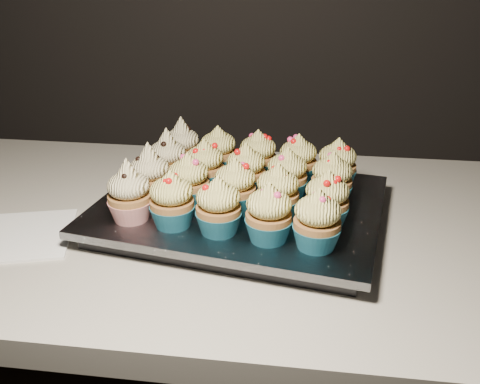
{
  "coord_description": "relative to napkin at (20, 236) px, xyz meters",
  "views": [
    {
      "loc": [
        0.29,
        0.96,
        1.3
      ],
      "look_at": [
        0.19,
        1.69,
        0.95
      ],
      "focal_mm": 40.0,
      "sensor_mm": 36.0,
      "label": 1
    }
  ],
  "objects": [
    {
      "name": "cupcake_0",
      "position": [
        0.17,
        0.02,
        0.07
      ],
      "size": [
        0.06,
        0.06,
        0.1
      ],
      "color": "#A61718",
      "rests_on": "foil_lining"
    },
    {
      "name": "cupcake_2",
      "position": [
        0.3,
        -0.01,
        0.07
      ],
      "size": [
        0.06,
        0.06,
        0.08
      ],
      "color": "#1C6A85",
      "rests_on": "foil_lining"
    },
    {
      "name": "cupcake_10",
      "position": [
        0.19,
        0.15,
        0.07
      ],
      "size": [
        0.06,
        0.06,
        0.1
      ],
      "color": "#A61718",
      "rests_on": "foil_lining"
    },
    {
      "name": "worktop",
      "position": [
        0.13,
        0.1,
        -0.02
      ],
      "size": [
        2.44,
        0.64,
        0.04
      ],
      "primitive_type": "cube",
      "color": "beige",
      "rests_on": "cabinet"
    },
    {
      "name": "cupcake_18",
      "position": [
        0.4,
        0.18,
        0.07
      ],
      "size": [
        0.06,
        0.06,
        0.08
      ],
      "color": "#1C6A85",
      "rests_on": "foil_lining"
    },
    {
      "name": "cupcake_8",
      "position": [
        0.38,
        0.05,
        0.07
      ],
      "size": [
        0.06,
        0.06,
        0.08
      ],
      "color": "#1C6A85",
      "rests_on": "foil_lining"
    },
    {
      "name": "cupcake_6",
      "position": [
        0.24,
        0.07,
        0.07
      ],
      "size": [
        0.06,
        0.06,
        0.08
      ],
      "color": "#1C6A85",
      "rests_on": "foil_lining"
    },
    {
      "name": "cupcake_5",
      "position": [
        0.18,
        0.08,
        0.07
      ],
      "size": [
        0.06,
        0.06,
        0.1
      ],
      "color": "#A61718",
      "rests_on": "foil_lining"
    },
    {
      "name": "cupcake_15",
      "position": [
        0.2,
        0.21,
        0.07
      ],
      "size": [
        0.06,
        0.06,
        0.1
      ],
      "color": "#A61718",
      "rests_on": "foil_lining"
    },
    {
      "name": "napkin",
      "position": [
        0.0,
        0.0,
        0.0
      ],
      "size": [
        0.18,
        0.18,
        0.0
      ],
      "primitive_type": "cube",
      "rotation": [
        0.0,
        0.0,
        0.28
      ],
      "color": "white",
      "rests_on": "worktop"
    },
    {
      "name": "cupcake_17",
      "position": [
        0.33,
        0.19,
        0.07
      ],
      "size": [
        0.06,
        0.06,
        0.08
      ],
      "color": "#1C6A85",
      "rests_on": "foil_lining"
    },
    {
      "name": "cupcake_14",
      "position": [
        0.45,
        0.11,
        0.07
      ],
      "size": [
        0.06,
        0.06,
        0.08
      ],
      "color": "#1C6A85",
      "rests_on": "foil_lining"
    },
    {
      "name": "cupcake_3",
      "position": [
        0.37,
        -0.02,
        0.07
      ],
      "size": [
        0.06,
        0.06,
        0.08
      ],
      "color": "#1C6A85",
      "rests_on": "foil_lining"
    },
    {
      "name": "cupcake_16",
      "position": [
        0.26,
        0.2,
        0.07
      ],
      "size": [
        0.06,
        0.06,
        0.08
      ],
      "color": "#1C6A85",
      "rests_on": "foil_lining"
    },
    {
      "name": "cupcake_11",
      "position": [
        0.25,
        0.14,
        0.07
      ],
      "size": [
        0.06,
        0.06,
        0.08
      ],
      "color": "#1C6A85",
      "rests_on": "foil_lining"
    },
    {
      "name": "cupcake_19",
      "position": [
        0.46,
        0.17,
        0.07
      ],
      "size": [
        0.06,
        0.06,
        0.08
      ],
      "color": "#1C6A85",
      "rests_on": "foil_lining"
    },
    {
      "name": "cupcake_13",
      "position": [
        0.39,
        0.12,
        0.07
      ],
      "size": [
        0.06,
        0.06,
        0.08
      ],
      "color": "#1C6A85",
      "rests_on": "foil_lining"
    },
    {
      "name": "cupcake_1",
      "position": [
        0.23,
        0.01,
        0.07
      ],
      "size": [
        0.06,
        0.06,
        0.08
      ],
      "color": "#1C6A85",
      "rests_on": "foil_lining"
    },
    {
      "name": "cupcake_4",
      "position": [
        0.43,
        -0.03,
        0.07
      ],
      "size": [
        0.06,
        0.06,
        0.08
      ],
      "color": "#1C6A85",
      "rests_on": "foil_lining"
    },
    {
      "name": "cupcake_12",
      "position": [
        0.32,
        0.13,
        0.07
      ],
      "size": [
        0.06,
        0.06,
        0.08
      ],
      "color": "#1C6A85",
      "rests_on": "foil_lining"
    },
    {
      "name": "foil_lining",
      "position": [
        0.32,
        0.09,
        0.03
      ],
      "size": [
        0.47,
        0.4,
        0.01
      ],
      "primitive_type": "cube",
      "rotation": [
        0.0,
        0.0,
        -0.17
      ],
      "color": "silver",
      "rests_on": "baking_tray"
    },
    {
      "name": "baking_tray",
      "position": [
        0.32,
        0.09,
        0.01
      ],
      "size": [
        0.43,
        0.36,
        0.02
      ],
      "primitive_type": "cube",
      "rotation": [
        0.0,
        0.0,
        -0.17
      ],
      "color": "black",
      "rests_on": "worktop"
    },
    {
      "name": "cupcake_9",
      "position": [
        0.45,
        0.04,
        0.07
      ],
      "size": [
        0.06,
        0.06,
        0.08
      ],
      "color": "#1C6A85",
      "rests_on": "foil_lining"
    },
    {
      "name": "cupcake_7",
      "position": [
        0.31,
        0.06,
        0.07
      ],
      "size": [
        0.06,
        0.06,
        0.08
      ],
      "color": "#1C6A85",
      "rests_on": "foil_lining"
    }
  ]
}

